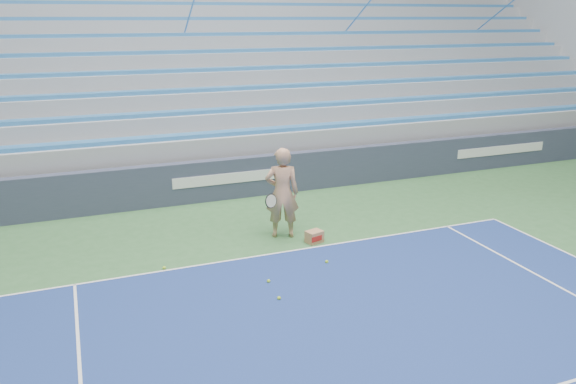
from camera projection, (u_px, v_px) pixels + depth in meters
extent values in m
cube|color=white|center=(284.00, 252.00, 11.73)|extent=(10.97, 0.05, 0.00)
cube|color=#353B51|center=(231.00, 178.00, 15.12)|extent=(30.00, 0.30, 1.10)
cube|color=white|center=(232.00, 178.00, 14.96)|extent=(3.20, 0.02, 0.28)
cube|color=white|center=(501.00, 150.00, 18.09)|extent=(3.40, 0.02, 0.28)
cube|color=#979BA0|center=(194.00, 144.00, 19.16)|extent=(30.00, 8.50, 1.10)
cube|color=#979BA0|center=(193.00, 121.00, 18.93)|extent=(30.00, 8.50, 0.50)
cube|color=#3173B4|center=(223.00, 133.00, 15.39)|extent=(29.60, 0.42, 0.11)
cube|color=#979BA0|center=(190.00, 104.00, 19.15)|extent=(30.00, 7.65, 0.50)
cube|color=#3173B4|center=(214.00, 111.00, 16.00)|extent=(29.60, 0.42, 0.11)
cube|color=#979BA0|center=(187.00, 88.00, 19.38)|extent=(30.00, 6.80, 0.50)
cube|color=#3173B4|center=(207.00, 89.00, 16.60)|extent=(29.60, 0.42, 0.11)
cube|color=#979BA0|center=(183.00, 72.00, 19.61)|extent=(30.00, 5.95, 0.50)
cube|color=#3173B4|center=(200.00, 70.00, 17.21)|extent=(29.60, 0.42, 0.11)
cube|color=#979BA0|center=(180.00, 57.00, 19.84)|extent=(30.00, 5.10, 0.50)
cube|color=#3173B4|center=(193.00, 52.00, 17.81)|extent=(29.60, 0.42, 0.11)
cube|color=#979BA0|center=(177.00, 42.00, 20.07)|extent=(30.00, 4.25, 0.50)
cube|color=#3173B4|center=(187.00, 34.00, 18.42)|extent=(29.60, 0.42, 0.11)
cube|color=#979BA0|center=(174.00, 27.00, 20.30)|extent=(30.00, 3.40, 0.50)
cube|color=#3173B4|center=(181.00, 18.00, 19.03)|extent=(29.60, 0.42, 0.11)
cube|color=#979BA0|center=(171.00, 13.00, 20.52)|extent=(30.00, 2.55, 0.50)
cube|color=#3173B4|center=(175.00, 3.00, 19.63)|extent=(29.60, 0.42, 0.11)
cube|color=#979BA0|center=(546.00, 58.00, 23.68)|extent=(0.30, 8.80, 6.10)
cube|color=#979BA0|center=(166.00, 45.00, 22.28)|extent=(31.00, 0.40, 7.30)
cylinder|color=#387CC4|center=(188.00, 20.00, 17.95)|extent=(0.05, 8.53, 5.04)
cylinder|color=#387CC4|center=(355.00, 20.00, 20.04)|extent=(0.05, 8.53, 5.04)
cylinder|color=#387CC4|center=(490.00, 20.00, 22.12)|extent=(0.05, 8.53, 5.04)
imported|color=tan|center=(282.00, 193.00, 12.31)|extent=(0.86, 0.69, 2.04)
cylinder|color=black|center=(271.00, 201.00, 11.99)|extent=(0.12, 0.27, 0.08)
cylinder|color=beige|center=(271.00, 201.00, 11.67)|extent=(0.29, 0.16, 0.28)
torus|color=black|center=(271.00, 201.00, 11.67)|extent=(0.31, 0.18, 0.30)
cube|color=#AC7B53|center=(314.00, 237.00, 12.23)|extent=(0.41, 0.35, 0.26)
cube|color=#B21E19|center=(317.00, 239.00, 12.11)|extent=(0.27, 0.09, 0.12)
sphere|color=#B4E52E|center=(164.00, 268.00, 10.94)|extent=(0.07, 0.07, 0.07)
sphere|color=#B4E52E|center=(269.00, 281.00, 10.39)|extent=(0.07, 0.07, 0.07)
sphere|color=#B4E52E|center=(279.00, 298.00, 9.76)|extent=(0.07, 0.07, 0.07)
sphere|color=#B4E52E|center=(327.00, 262.00, 11.21)|extent=(0.07, 0.07, 0.07)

